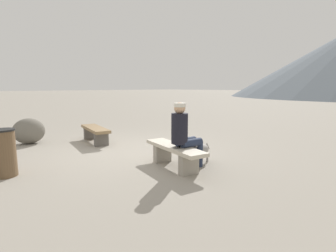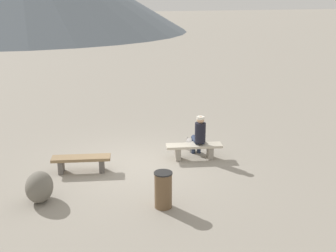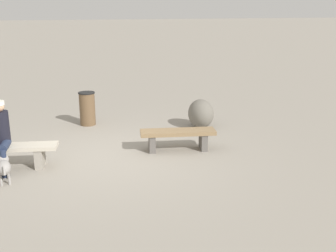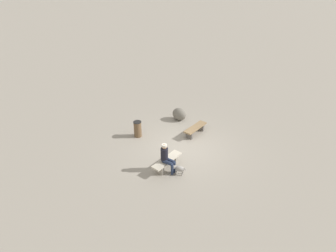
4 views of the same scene
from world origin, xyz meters
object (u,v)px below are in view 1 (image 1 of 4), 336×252
(bench_left, at_px, (95,132))
(bench_right, at_px, (175,152))
(trash_bin, at_px, (4,153))
(seated_person, at_px, (184,132))
(boulder, at_px, (29,131))
(dog, at_px, (199,150))

(bench_left, bearing_deg, bench_right, 11.53)
(bench_left, bearing_deg, trash_bin, -47.28)
(seated_person, bearing_deg, trash_bin, -118.19)
(boulder, bearing_deg, seated_person, 16.53)
(bench_right, xyz_separation_m, boulder, (-4.34, -1.28, 0.05))
(trash_bin, relative_size, boulder, 1.02)
(seated_person, bearing_deg, bench_left, -171.65)
(bench_left, height_order, seated_person, seated_person)
(bench_right, distance_m, seated_person, 0.46)
(seated_person, xyz_separation_m, trash_bin, (-1.93, -2.53, -0.30))
(boulder, bearing_deg, bench_left, 50.62)
(bench_right, bearing_deg, trash_bin, -111.88)
(bench_left, distance_m, dog, 3.39)
(seated_person, xyz_separation_m, boulder, (-4.52, -1.34, -0.37))
(seated_person, relative_size, dog, 1.88)
(bench_left, distance_m, seated_person, 3.40)
(bench_right, bearing_deg, dog, 88.01)
(trash_bin, bearing_deg, bench_right, 54.71)
(bench_right, height_order, dog, bench_right)
(bench_right, distance_m, boulder, 4.52)
(trash_bin, bearing_deg, bench_left, 119.31)
(seated_person, relative_size, trash_bin, 1.52)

